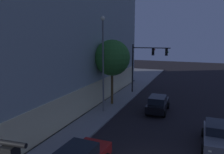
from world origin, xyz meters
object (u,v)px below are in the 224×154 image
Objects in this scene: traffic_light_far_corner at (146,59)px; sidewalk_tree at (112,58)px; car_black at (158,104)px; street_lamp_sidewalk at (103,54)px; modern_building at (12,15)px; car_grey at (217,135)px.

sidewalk_tree is (-6.19, 2.37, 0.59)m from traffic_light_far_corner.
traffic_light_far_corner is at bearing 22.67° from car_black.
modern_building is at bearing 86.26° from street_lamp_sidewalk.
street_lamp_sidewalk is at bearing 70.83° from car_grey.
street_lamp_sidewalk is 2.73m from sidewalk_tree.
street_lamp_sidewalk is 11.94m from car_grey.
modern_building reaches higher than street_lamp_sidewalk.
traffic_light_far_corner is at bearing 32.64° from car_grey.
car_grey is 1.01× the size of car_black.
sidewalk_tree is (1.90, -11.58, -4.66)m from modern_building.
modern_building reaches higher than car_black.
modern_building is 4.46× the size of sidewalk_tree.
modern_building is 19.10m from car_black.
modern_building is 12.39m from street_lamp_sidewalk.
traffic_light_far_corner is 9.22m from street_lamp_sidewalk.
street_lamp_sidewalk is at bearing 112.95° from car_black.
car_black is (-6.71, -2.80, -3.83)m from traffic_light_far_corner.
street_lamp_sidewalk is 2.09× the size of car_black.
traffic_light_far_corner reaches higher than car_black.
car_grey is at bearing -137.91° from car_black.
traffic_light_far_corner is at bearing -20.91° from sidewalk_tree.
sidewalk_tree is at bearing -80.68° from modern_building.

